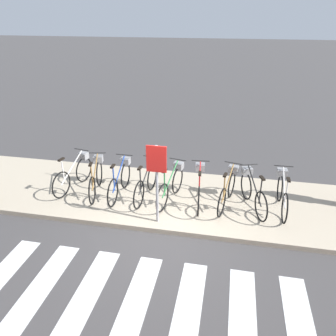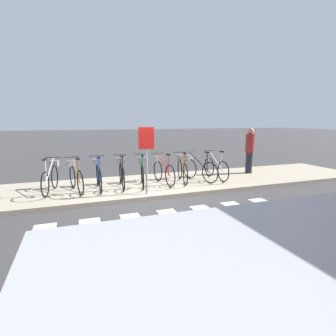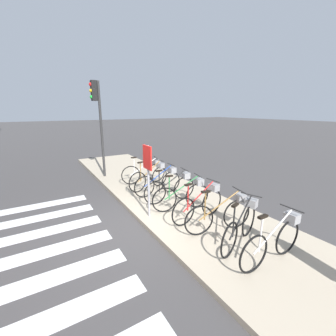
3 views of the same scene
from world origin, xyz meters
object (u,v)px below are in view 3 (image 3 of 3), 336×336
object	(u,v)px
traffic_light	(97,110)
parked_bicycle_4	(184,194)
sign_post	(148,169)
parked_bicycle_7	(242,224)
parked_bicycle_8	(275,239)
parked_bicycle_6	(222,213)
parked_bicycle_1	(151,176)
parked_bicycle_0	(146,171)
parked_bicycle_3	(173,187)
parked_bicycle_5	(201,202)
parked_bicycle_2	(160,181)

from	to	relation	value
traffic_light	parked_bicycle_4	bearing A→B (deg)	13.82
sign_post	parked_bicycle_4	bearing A→B (deg)	82.67
parked_bicycle_7	parked_bicycle_8	distance (m)	0.72
parked_bicycle_7	traffic_light	xyz separation A→B (m)	(-6.43, -1.14, 2.28)
parked_bicycle_6	parked_bicycle_1	bearing A→B (deg)	-179.03
parked_bicycle_0	parked_bicycle_7	xyz separation A→B (m)	(4.70, -0.08, 0.00)
traffic_light	parked_bicycle_1	bearing A→B (deg)	24.47
parked_bicycle_3	parked_bicycle_4	xyz separation A→B (m)	(0.66, -0.04, 0.00)
parked_bicycle_4	traffic_light	size ratio (longest dim) A/B	0.44
parked_bicycle_3	parked_bicycle_4	size ratio (longest dim) A/B	1.02
sign_post	parked_bicycle_3	bearing A→B (deg)	115.87
parked_bicycle_8	parked_bicycle_5	bearing A→B (deg)	-177.62
parked_bicycle_3	parked_bicycle_4	distance (m)	0.66
parked_bicycle_4	parked_bicycle_5	bearing A→B (deg)	2.19
parked_bicycle_3	parked_bicycle_5	bearing A→B (deg)	-0.43
parked_bicycle_2	parked_bicycle_5	distance (m)	2.07
parked_bicycle_0	parked_bicycle_7	distance (m)	4.71
parked_bicycle_1	parked_bicycle_6	distance (m)	3.45
parked_bicycle_1	sign_post	xyz separation A→B (m)	(1.90, -1.05, 0.84)
parked_bicycle_6	parked_bicycle_8	size ratio (longest dim) A/B	0.98
parked_bicycle_0	parked_bicycle_5	xyz separation A→B (m)	(3.41, -0.10, 0.00)
parked_bicycle_2	sign_post	size ratio (longest dim) A/B	0.90
parked_bicycle_0	parked_bicycle_2	distance (m)	1.35
parked_bicycle_4	parked_bicycle_3	bearing A→B (deg)	176.78
parked_bicycle_1	parked_bicycle_3	bearing A→B (deg)	1.55
parked_bicycle_5	traffic_light	world-z (taller)	traffic_light
parked_bicycle_0	parked_bicycle_8	distance (m)	5.42
parked_bicycle_0	parked_bicycle_4	distance (m)	2.71
parked_bicycle_1	parked_bicycle_7	size ratio (longest dim) A/B	1.03
parked_bicycle_2	parked_bicycle_6	xyz separation A→B (m)	(2.78, 0.05, 0.00)
parked_bicycle_6	parked_bicycle_2	bearing A→B (deg)	-178.99
parked_bicycle_0	parked_bicycle_4	xyz separation A→B (m)	(2.71, -0.13, 0.00)
parked_bicycle_2	parked_bicycle_7	bearing A→B (deg)	0.67
parked_bicycle_7	parked_bicycle_8	bearing A→B (deg)	4.93
parked_bicycle_3	parked_bicycle_6	xyz separation A→B (m)	(2.07, 0.02, 0.00)
parked_bicycle_8	sign_post	distance (m)	3.18
parked_bicycle_4	parked_bicycle_8	world-z (taller)	same
parked_bicycle_3	traffic_light	xyz separation A→B (m)	(-3.78, -1.13, 2.28)
parked_bicycle_3	parked_bicycle_7	world-z (taller)	same
parked_bicycle_4	traffic_light	bearing A→B (deg)	-166.18
parked_bicycle_1	parked_bicycle_5	world-z (taller)	same
parked_bicycle_4	parked_bicycle_8	bearing A→B (deg)	2.33
parked_bicycle_5	parked_bicycle_6	bearing A→B (deg)	2.52
parked_bicycle_4	parked_bicycle_7	world-z (taller)	same
parked_bicycle_8	traffic_light	size ratio (longest dim) A/B	0.45
parked_bicycle_1	parked_bicycle_6	world-z (taller)	same
parked_bicycle_4	parked_bicycle_1	bearing A→B (deg)	-180.00
parked_bicycle_4	parked_bicycle_6	size ratio (longest dim) A/B	1.00
parked_bicycle_7	parked_bicycle_2	bearing A→B (deg)	-179.33
parked_bicycle_1	parked_bicycle_7	bearing A→B (deg)	0.69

